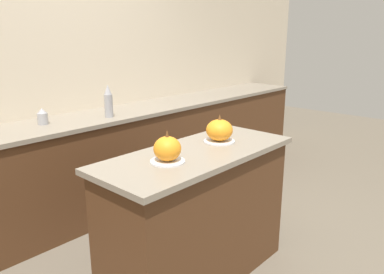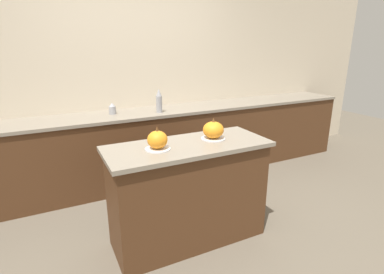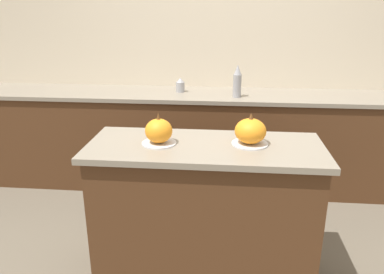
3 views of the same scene
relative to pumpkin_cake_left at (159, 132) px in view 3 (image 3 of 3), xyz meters
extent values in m
plane|color=#665B4C|center=(0.26, 0.01, -0.96)|extent=(12.00, 12.00, 0.00)
cube|color=beige|center=(0.26, 1.65, 0.29)|extent=(8.00, 0.06, 2.50)
cube|color=#4C2D19|center=(0.26, 0.01, -0.53)|extent=(1.29, 0.50, 0.85)
cube|color=gray|center=(0.26, 0.01, -0.09)|extent=(1.35, 0.56, 0.03)
cube|color=#4C2D19|center=(0.26, 1.32, -0.53)|extent=(6.00, 0.56, 0.86)
cube|color=gray|center=(0.26, 1.32, -0.08)|extent=(6.00, 0.60, 0.03)
cylinder|color=silver|center=(0.00, 0.00, -0.07)|extent=(0.20, 0.20, 0.01)
ellipsoid|color=orange|center=(0.00, 0.00, 0.01)|extent=(0.16, 0.16, 0.14)
cone|color=brown|center=(0.00, 0.00, 0.09)|extent=(0.02, 0.02, 0.04)
cylinder|color=silver|center=(0.52, 0.04, -0.07)|extent=(0.21, 0.21, 0.01)
ellipsoid|color=orange|center=(0.52, 0.04, 0.01)|extent=(0.18, 0.18, 0.14)
cone|color=brown|center=(0.52, 0.04, 0.09)|extent=(0.03, 0.03, 0.04)
cylinder|color=#99999E|center=(0.46, 1.20, 0.03)|extent=(0.07, 0.07, 0.20)
cone|color=#99999E|center=(0.46, 1.20, 0.17)|extent=(0.06, 0.06, 0.08)
cylinder|color=#99999E|center=(-0.05, 1.36, -0.02)|extent=(0.08, 0.08, 0.09)
cone|color=#99999E|center=(-0.05, 1.36, 0.04)|extent=(0.07, 0.07, 0.04)
camera|label=1|loc=(-1.38, -1.44, 0.62)|focal=35.00mm
camera|label=2|loc=(-0.74, -2.07, 0.70)|focal=28.00mm
camera|label=3|loc=(0.38, -1.99, 0.67)|focal=35.00mm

